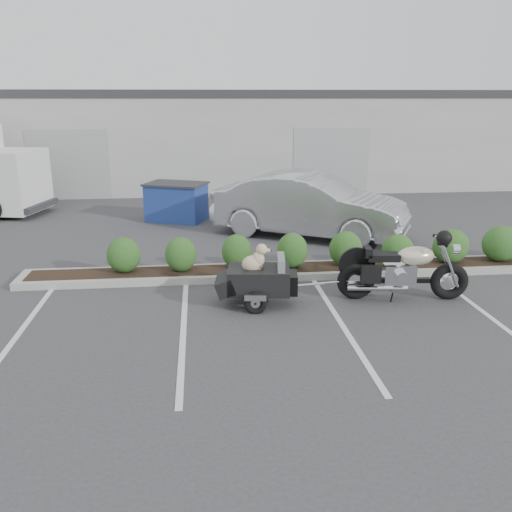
{
  "coord_description": "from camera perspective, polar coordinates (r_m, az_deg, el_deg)",
  "views": [
    {
      "loc": [
        -1.16,
        -8.98,
        3.76
      ],
      "look_at": [
        -0.1,
        1.16,
        0.75
      ],
      "focal_mm": 38.0,
      "sensor_mm": 36.0,
      "label": 1
    }
  ],
  "objects": [
    {
      "name": "building",
      "position": [
        26.06,
        -3.51,
        12.56
      ],
      "size": [
        26.0,
        10.0,
        4.0
      ],
      "primitive_type": "cube",
      "color": "#9EA099",
      "rests_on": "ground"
    },
    {
      "name": "planter_kerb",
      "position": [
        11.96,
        4.7,
        -1.54
      ],
      "size": [
        12.0,
        1.0,
        0.15
      ],
      "primitive_type": "cube",
      "color": "#9E9E93",
      "rests_on": "ground"
    },
    {
      "name": "dumpster",
      "position": [
        17.19,
        -8.37,
        5.7
      ],
      "size": [
        2.13,
        1.82,
        1.18
      ],
      "rotation": [
        0.0,
        0.0,
        -0.39
      ],
      "color": "navy",
      "rests_on": "ground"
    },
    {
      "name": "motorcycle",
      "position": [
        10.67,
        15.24,
        -1.5
      ],
      "size": [
        2.52,
        0.92,
        1.45
      ],
      "rotation": [
        0.0,
        0.0,
        -0.12
      ],
      "color": "black",
      "rests_on": "ground"
    },
    {
      "name": "pet_trailer",
      "position": [
        10.07,
        0.18,
        -2.41
      ],
      "size": [
        2.03,
        1.14,
        1.2
      ],
      "rotation": [
        0.0,
        0.0,
        -0.12
      ],
      "color": "black",
      "rests_on": "ground"
    },
    {
      "name": "ground",
      "position": [
        9.8,
        1.27,
        -6.11
      ],
      "size": [
        90.0,
        90.0,
        0.0
      ],
      "primitive_type": "plane",
      "color": "#38383A",
      "rests_on": "ground"
    },
    {
      "name": "sedan",
      "position": [
        15.04,
        5.66,
        5.32
      ],
      "size": [
        5.54,
        4.21,
        1.75
      ],
      "primitive_type": "imported",
      "rotation": [
        0.0,
        0.0,
        1.06
      ],
      "color": "silver",
      "rests_on": "ground"
    }
  ]
}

